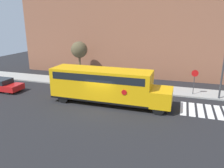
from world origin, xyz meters
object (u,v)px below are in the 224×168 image
object	(u,v)px
parked_car	(0,85)
stop_sign	(194,79)
school_bus	(105,84)
tree_near_sidewalk	(79,50)

from	to	relation	value
parked_car	stop_sign	distance (m)	20.34
parked_car	stop_sign	world-z (taller)	stop_sign
school_bus	stop_sign	world-z (taller)	school_bus
parked_car	tree_near_sidewalk	bearing A→B (deg)	53.22
tree_near_sidewalk	school_bus	bearing A→B (deg)	-50.81
stop_sign	tree_near_sidewalk	xyz separation A→B (m)	(-14.01, 3.04, 1.92)
school_bus	parked_car	distance (m)	12.13
parked_car	tree_near_sidewalk	distance (m)	10.07
school_bus	parked_car	world-z (taller)	school_bus
school_bus	parked_car	bearing A→B (deg)	179.79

